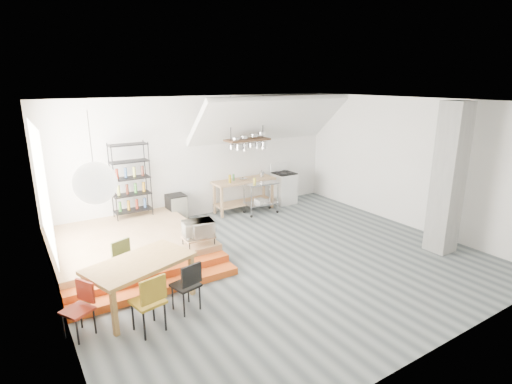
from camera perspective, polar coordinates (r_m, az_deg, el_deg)
floor at (r=8.39m, az=2.98°, el=-9.64°), size 8.00×8.00×0.00m
wall_back at (r=10.80m, az=-7.78°, el=4.95°), size 8.00×0.04×3.20m
wall_left at (r=6.47m, az=-27.07°, el=-3.96°), size 0.04×7.00×3.20m
wall_right at (r=10.63m, az=20.99°, el=3.87°), size 0.04×7.00×3.20m
ceiling at (r=7.59m, az=3.33°, el=12.75°), size 8.00×7.00×0.02m
slope_ceiling at (r=11.04m, az=2.02°, el=10.29°), size 4.40×1.44×1.32m
window_pane at (r=7.87m, az=-28.32°, el=0.65°), size 0.02×2.50×2.20m
platform at (r=9.03m, az=-17.89°, el=-7.13°), size 3.00×3.00×0.40m
step_lower at (r=7.39m, az=-13.70°, el=-13.25°), size 3.00×0.35×0.13m
step_upper at (r=7.65m, az=-14.62°, el=-11.69°), size 3.00×0.35×0.27m
concrete_column at (r=9.25m, az=25.77°, el=1.70°), size 0.50×0.50×3.20m
kitchen_counter at (r=11.22m, az=-1.74°, el=0.38°), size 1.80×0.60×0.91m
stove at (r=12.02m, az=3.98°, el=0.67°), size 0.60×0.60×1.18m
pot_rack at (r=10.77m, az=-1.05°, el=7.08°), size 1.20×0.50×1.43m
wire_shelving at (r=9.92m, az=-17.49°, el=1.79°), size 0.88×0.38×1.80m
microwave_shelf at (r=8.13m, az=-8.21°, el=-6.44°), size 0.60×0.40×0.16m
paper_lantern at (r=6.01m, az=-21.99°, el=1.19°), size 0.60×0.60×0.60m
dining_table at (r=6.80m, az=-16.25°, el=-10.12°), size 1.86×1.40×0.78m
chair_mustard at (r=6.13m, az=-14.89°, el=-14.53°), size 0.50×0.50×0.93m
chair_black at (r=6.54m, az=-9.69°, el=-12.64°), size 0.46×0.46×0.84m
chair_olive at (r=7.54m, az=-18.16°, el=-9.19°), size 0.51×0.51×0.86m
chair_red at (r=6.46m, az=-23.75°, el=-14.46°), size 0.50×0.50×0.81m
rolling_cart at (r=11.01m, az=0.70°, el=-0.20°), size 0.93×0.57×0.88m
mini_fridge at (r=10.50m, az=-11.29°, el=-2.40°), size 0.45×0.45×0.76m
microwave at (r=8.06m, az=-8.26°, el=-5.23°), size 0.65×0.49×0.33m
bowl at (r=11.08m, az=-1.83°, el=1.84°), size 0.27×0.27×0.05m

